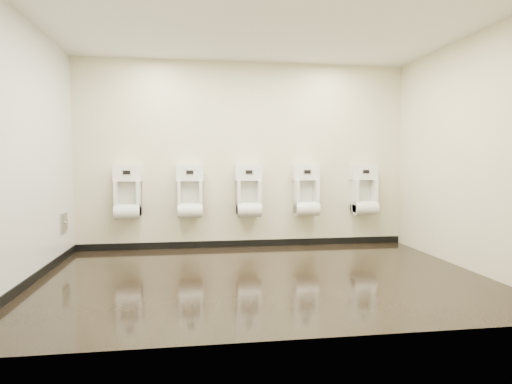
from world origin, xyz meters
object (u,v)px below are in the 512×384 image
Objects in this scene: urinal_0 at (128,196)px; urinal_4 at (364,194)px; urinal_2 at (249,195)px; access_panel at (64,222)px; urinal_1 at (190,196)px; urinal_3 at (306,194)px.

urinal_0 and urinal_4 have the same top height.
urinal_2 is at bearing 0.00° from urinal_0.
access_panel is at bearing -151.45° from urinal_0.
access_panel is 0.33× the size of urinal_0.
urinal_0 is at bearing 180.00° from urinal_4.
access_panel is 0.33× the size of urinal_1.
urinal_3 is at bearing 180.00° from urinal_4.
urinal_3 is (2.65, 0.00, 0.00)m from urinal_0.
access_panel is 0.33× the size of urinal_4.
urinal_1 is at bearing 180.00° from urinal_2.
urinal_0 is at bearing 180.00° from urinal_2.
urinal_1 is 2.69m from urinal_4.
urinal_0 is 2.65m from urinal_3.
urinal_4 is at bearing 0.00° from urinal_0.
urinal_0 is 1.00× the size of urinal_3.
urinal_1 is 0.87m from urinal_2.
access_panel is 2.57m from urinal_2.
access_panel is at bearing -165.89° from urinal_1.
urinal_3 is (0.89, 0.00, 0.00)m from urinal_2.
urinal_2 reaches higher than access_panel.
urinal_2 is 0.89m from urinal_3.
urinal_2 is 1.00× the size of urinal_4.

